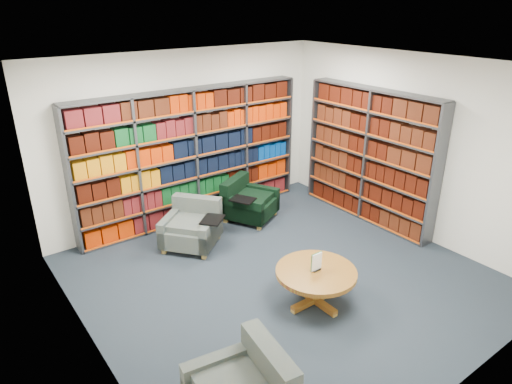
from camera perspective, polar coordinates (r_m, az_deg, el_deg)
room_shell at (r=5.70m, az=3.60°, el=1.35°), size 5.02×5.02×2.82m
bookshelf_back at (r=7.63m, az=-7.86°, el=4.43°), size 4.00×0.28×2.20m
bookshelf_right at (r=7.79m, az=13.99°, el=4.34°), size 0.28×2.50×2.20m
chair_teal_left at (r=7.06m, az=-7.89°, el=-4.37°), size 1.08×1.08×0.70m
chair_green_right at (r=7.81m, az=-1.20°, el=-1.36°), size 1.04×1.03×0.70m
coffee_table at (r=5.70m, az=7.49°, el=-10.49°), size 0.99×0.99×0.70m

